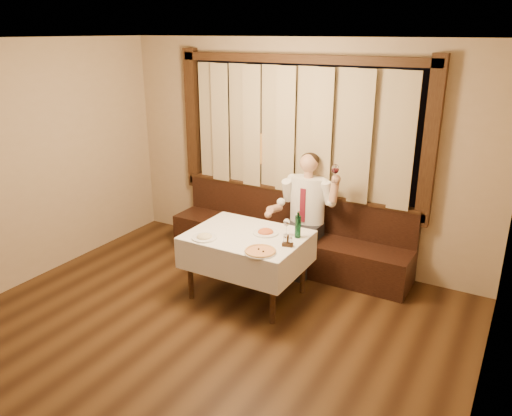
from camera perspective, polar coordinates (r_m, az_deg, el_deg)
The scene contains 10 objects.
room at distance 4.66m, azimuth -5.67°, elevation 2.44°, with size 5.01×6.01×2.81m.
banquette at distance 6.49m, azimuth 3.60°, elevation -3.61°, with size 3.20×0.61×0.94m.
dining_table at distance 5.53m, azimuth -1.03°, elevation -4.02°, with size 1.27×0.97×0.76m.
pizza at distance 5.04m, azimuth 0.49°, elevation -4.97°, with size 0.34×0.34×0.04m.
pasta_red at distance 5.49m, azimuth 1.12°, elevation -2.56°, with size 0.28×0.28×0.10m.
pasta_cream at distance 5.39m, azimuth -5.94°, elevation -3.11°, with size 0.27×0.27×0.09m.
green_bottle at distance 5.37m, azimuth 4.81°, elevation -2.09°, with size 0.07×0.07×0.30m.
table_wine_glass at distance 5.41m, azimuth 3.51°, elevation -1.73°, with size 0.07×0.07×0.20m.
cruet_caddy at distance 5.18m, azimuth 3.64°, elevation -3.94°, with size 0.12×0.08×0.12m.
seated_man at distance 6.11m, azimuth 5.65°, elevation 0.30°, with size 0.83×0.62×1.49m.
Camera 1 is at (2.59, -2.65, 2.87)m, focal length 35.00 mm.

